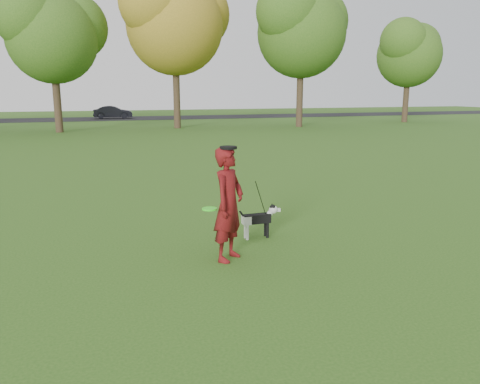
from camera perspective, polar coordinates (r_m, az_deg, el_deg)
name	(u,v)px	position (r m, az deg, el deg)	size (l,w,h in m)	color
ground	(238,246)	(8.26, -0.27, -6.61)	(120.00, 120.00, 0.00)	#285116
road	(110,119)	(47.57, -15.51, 8.61)	(120.00, 7.00, 0.02)	black
man	(229,204)	(7.39, -1.39, -1.51)	(0.67, 0.44, 1.83)	#550C10
dog	(260,218)	(8.63, 2.42, -3.14)	(0.83, 0.17, 0.63)	black
car_mid	(113,112)	(47.56, -15.22, 9.36)	(1.27, 3.65, 1.20)	black
man_held_items	(261,199)	(8.01, 2.54, -0.90)	(1.45, 1.14, 1.41)	#34FF20
tree_row	(93,16)	(33.85, -17.48, 19.76)	(51.74, 8.86, 12.01)	#38281C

